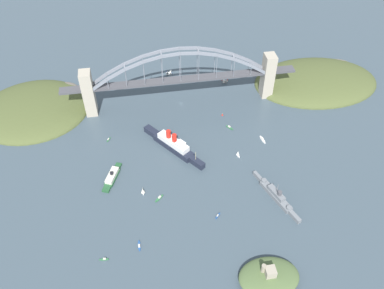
{
  "coord_description": "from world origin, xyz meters",
  "views": [
    {
      "loc": [
        49.38,
        374.19,
        297.94
      ],
      "look_at": [
        0.0,
        78.87,
        8.0
      ],
      "focal_mm": 38.04,
      "sensor_mm": 36.0,
      "label": 1
    }
  ],
  "objects_px": {
    "naval_cruiser": "(276,196)",
    "small_boat_3": "(238,153)",
    "harbor_ferry_steamer": "(112,176)",
    "small_boat_0": "(139,246)",
    "ocean_liner": "(173,144)",
    "small_boat_6": "(159,198)",
    "small_boat_2": "(143,191)",
    "small_boat_5": "(262,139)",
    "small_boat_1": "(218,216)",
    "fort_island_mid_harbor": "(269,277)",
    "small_boat_8": "(104,259)",
    "harbor_arch_bridge": "(180,81)",
    "channel_marker_buoy": "(222,114)",
    "small_boat_4": "(230,127)",
    "seaplane_second_in_formation": "(169,73)",
    "seaplane_taxiing_near_bridge": "(225,81)",
    "small_boat_7": "(109,139)"
  },
  "relations": [
    {
      "from": "small_boat_3",
      "to": "small_boat_4",
      "type": "distance_m",
      "value": 42.69
    },
    {
      "from": "fort_island_mid_harbor",
      "to": "ocean_liner",
      "type": "bearing_deg",
      "value": -71.13
    },
    {
      "from": "small_boat_4",
      "to": "small_boat_6",
      "type": "height_order",
      "value": "small_boat_4"
    },
    {
      "from": "small_boat_0",
      "to": "small_boat_8",
      "type": "xyz_separation_m",
      "value": [
        29.11,
        7.84,
        0.04
      ]
    },
    {
      "from": "small_boat_3",
      "to": "small_boat_7",
      "type": "bearing_deg",
      "value": -19.13
    },
    {
      "from": "small_boat_1",
      "to": "channel_marker_buoy",
      "type": "height_order",
      "value": "channel_marker_buoy"
    },
    {
      "from": "naval_cruiser",
      "to": "small_boat_2",
      "type": "distance_m",
      "value": 123.89
    },
    {
      "from": "ocean_liner",
      "to": "small_boat_3",
      "type": "height_order",
      "value": "ocean_liner"
    },
    {
      "from": "small_boat_6",
      "to": "small_boat_8",
      "type": "distance_m",
      "value": 75.37
    },
    {
      "from": "naval_cruiser",
      "to": "channel_marker_buoy",
      "type": "relative_size",
      "value": 23.44
    },
    {
      "from": "small_boat_4",
      "to": "channel_marker_buoy",
      "type": "relative_size",
      "value": 3.01
    },
    {
      "from": "harbor_arch_bridge",
      "to": "seaplane_second_in_formation",
      "type": "relative_size",
      "value": 24.79
    },
    {
      "from": "ocean_liner",
      "to": "small_boat_2",
      "type": "bearing_deg",
      "value": 56.6
    },
    {
      "from": "small_boat_0",
      "to": "small_boat_4",
      "type": "bearing_deg",
      "value": -129.35
    },
    {
      "from": "harbor_arch_bridge",
      "to": "small_boat_0",
      "type": "height_order",
      "value": "harbor_arch_bridge"
    },
    {
      "from": "small_boat_5",
      "to": "small_boat_1",
      "type": "bearing_deg",
      "value": 52.75
    },
    {
      "from": "fort_island_mid_harbor",
      "to": "small_boat_8",
      "type": "height_order",
      "value": "fort_island_mid_harbor"
    },
    {
      "from": "small_boat_0",
      "to": "harbor_ferry_steamer",
      "type": "bearing_deg",
      "value": -75.8
    },
    {
      "from": "small_boat_0",
      "to": "small_boat_1",
      "type": "relative_size",
      "value": 1.63
    },
    {
      "from": "fort_island_mid_harbor",
      "to": "small_boat_0",
      "type": "height_order",
      "value": "fort_island_mid_harbor"
    },
    {
      "from": "small_boat_7",
      "to": "channel_marker_buoy",
      "type": "distance_m",
      "value": 130.19
    },
    {
      "from": "harbor_ferry_steamer",
      "to": "small_boat_0",
      "type": "xyz_separation_m",
      "value": [
        -20.26,
        80.04,
        -1.75
      ]
    },
    {
      "from": "harbor_ferry_steamer",
      "to": "small_boat_7",
      "type": "bearing_deg",
      "value": -87.35
    },
    {
      "from": "ocean_liner",
      "to": "small_boat_3",
      "type": "relative_size",
      "value": 10.85
    },
    {
      "from": "harbor_ferry_steamer",
      "to": "small_boat_4",
      "type": "xyz_separation_m",
      "value": [
        -129.02,
        -52.6,
        -1.58
      ]
    },
    {
      "from": "small_boat_3",
      "to": "small_boat_6",
      "type": "distance_m",
      "value": 95.36
    },
    {
      "from": "small_boat_5",
      "to": "channel_marker_buoy",
      "type": "bearing_deg",
      "value": -54.69
    },
    {
      "from": "small_boat_1",
      "to": "harbor_arch_bridge",
      "type": "bearing_deg",
      "value": -86.96
    },
    {
      "from": "small_boat_6",
      "to": "channel_marker_buoy",
      "type": "relative_size",
      "value": 3.05
    },
    {
      "from": "seaplane_taxiing_near_bridge",
      "to": "small_boat_3",
      "type": "bearing_deg",
      "value": 83.3
    },
    {
      "from": "small_boat_0",
      "to": "small_boat_5",
      "type": "bearing_deg",
      "value": -142.09
    },
    {
      "from": "channel_marker_buoy",
      "to": "small_boat_5",
      "type": "bearing_deg",
      "value": 125.31
    },
    {
      "from": "ocean_liner",
      "to": "small_boat_6",
      "type": "xyz_separation_m",
      "value": [
        21.46,
        63.48,
        -5.1
      ]
    },
    {
      "from": "harbor_arch_bridge",
      "to": "small_boat_8",
      "type": "bearing_deg",
      "value": 64.55
    },
    {
      "from": "small_boat_0",
      "to": "small_boat_7",
      "type": "height_order",
      "value": "small_boat_7"
    },
    {
      "from": "naval_cruiser",
      "to": "small_boat_4",
      "type": "height_order",
      "value": "naval_cruiser"
    },
    {
      "from": "harbor_ferry_steamer",
      "to": "small_boat_0",
      "type": "relative_size",
      "value": 3.82
    },
    {
      "from": "naval_cruiser",
      "to": "small_boat_6",
      "type": "bearing_deg",
      "value": -9.0
    },
    {
      "from": "small_boat_1",
      "to": "small_boat_3",
      "type": "bearing_deg",
      "value": -116.99
    },
    {
      "from": "small_boat_4",
      "to": "naval_cruiser",
      "type": "bearing_deg",
      "value": 101.1
    },
    {
      "from": "small_boat_1",
      "to": "small_boat_4",
      "type": "relative_size",
      "value": 0.72
    },
    {
      "from": "ocean_liner",
      "to": "channel_marker_buoy",
      "type": "relative_size",
      "value": 25.94
    },
    {
      "from": "ocean_liner",
      "to": "small_boat_5",
      "type": "relative_size",
      "value": 6.0
    },
    {
      "from": "seaplane_second_in_formation",
      "to": "small_boat_5",
      "type": "xyz_separation_m",
      "value": [
        -82.61,
        137.96,
        -1.16
      ]
    },
    {
      "from": "naval_cruiser",
      "to": "small_boat_8",
      "type": "distance_m",
      "value": 162.53
    },
    {
      "from": "naval_cruiser",
      "to": "small_boat_3",
      "type": "distance_m",
      "value": 63.15
    },
    {
      "from": "small_boat_4",
      "to": "small_boat_8",
      "type": "relative_size",
      "value": 1.08
    },
    {
      "from": "channel_marker_buoy",
      "to": "harbor_ferry_steamer",
      "type": "bearing_deg",
      "value": 30.85
    },
    {
      "from": "seaplane_second_in_formation",
      "to": "small_boat_3",
      "type": "relative_size",
      "value": 1.63
    },
    {
      "from": "harbor_arch_bridge",
      "to": "small_boat_4",
      "type": "distance_m",
      "value": 75.9
    }
  ]
}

